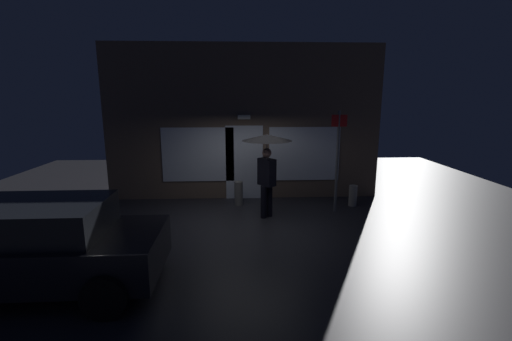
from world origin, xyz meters
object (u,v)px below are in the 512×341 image
(person_with_umbrella, at_px, (267,152))
(parked_car, at_px, (37,246))
(street_sign_post, at_px, (337,156))
(sidewalk_bollard, at_px, (239,193))
(sidewalk_bollard_2, at_px, (353,196))

(person_with_umbrella, xyz_separation_m, parked_car, (-3.87, -3.24, -0.94))
(street_sign_post, bearing_deg, sidewalk_bollard, 164.30)
(parked_car, distance_m, street_sign_post, 6.79)
(sidewalk_bollard, relative_size, sidewalk_bollard_2, 1.15)
(parked_car, distance_m, sidewalk_bollard_2, 7.57)
(street_sign_post, xyz_separation_m, sidewalk_bollard, (-2.58, 0.72, -1.17))
(person_with_umbrella, relative_size, parked_car, 0.55)
(sidewalk_bollard, bearing_deg, person_with_umbrella, -55.77)
(parked_car, distance_m, sidewalk_bollard, 5.34)
(person_with_umbrella, bearing_deg, sidewalk_bollard_2, -108.78)
(street_sign_post, relative_size, sidewalk_bollard_2, 4.53)
(parked_car, bearing_deg, sidewalk_bollard, 52.98)
(person_with_umbrella, height_order, parked_car, person_with_umbrella)
(sidewalk_bollard_2, bearing_deg, sidewalk_bollard, 175.97)
(parked_car, bearing_deg, sidewalk_bollard_2, 31.84)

